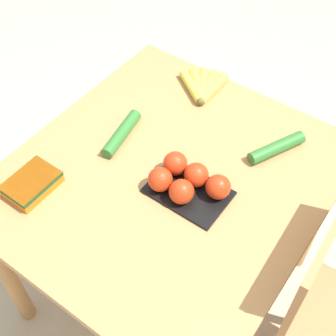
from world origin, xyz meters
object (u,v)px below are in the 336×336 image
Objects in this scene: banana_bunch at (202,87)px; carrot_bag at (32,183)px; cucumber_far at (277,148)px; chair at (333,327)px; cucumber_near at (122,134)px; tomato_pack at (187,181)px.

carrot_bag reaches higher than banana_bunch.
cucumber_far is at bearing 72.58° from banana_bunch.
chair is 4.69× the size of cucumber_near.
banana_bunch is 1.14× the size of carrot_bag.
cucumber_far is at bearing 153.45° from tomato_pack.
chair is 4.81× the size of cucumber_far.
cucumber_near is (-0.05, -0.84, 0.29)m from chair.
chair reaches higher than tomato_pack.
carrot_bag is 0.79× the size of cucumber_far.
banana_bunch is 0.90× the size of cucumber_far.
chair is 0.63m from tomato_pack.
banana_bunch is at bearing -107.42° from cucumber_far.
chair is 4.03× the size of tomato_pack.
carrot_bag is at bearing 104.05° from chair.
chair is at bearing 106.39° from carrot_bag.
cucumber_near is at bearing -61.20° from cucumber_far.
cucumber_near is 0.50m from cucumber_far.
chair reaches higher than cucumber_far.
carrot_bag is at bearing -14.59° from cucumber_near.
tomato_pack is (0.41, 0.21, 0.02)m from banana_bunch.
banana_bunch is 0.36m from cucumber_near.
banana_bunch is 0.88× the size of cucumber_near.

